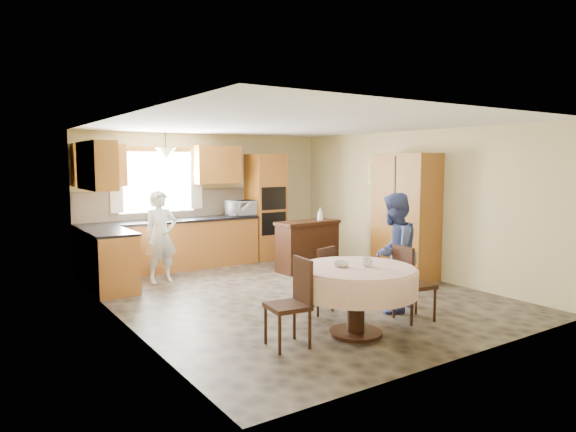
{
  "coord_description": "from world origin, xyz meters",
  "views": [
    {
      "loc": [
        -4.21,
        -6.18,
        1.96
      ],
      "look_at": [
        0.1,
        0.3,
        1.14
      ],
      "focal_mm": 32.0,
      "sensor_mm": 36.0,
      "label": 1
    }
  ],
  "objects_px": {
    "sideboard": "(307,247)",
    "chair_back": "(320,276)",
    "cupboard": "(406,216)",
    "dining_table": "(356,282)",
    "person_dining": "(394,252)",
    "chair_left": "(294,298)",
    "person_sink": "(161,237)",
    "chair_right": "(410,279)",
    "oven_tower": "(266,207)"
  },
  "relations": [
    {
      "from": "sideboard",
      "to": "chair_back",
      "type": "distance_m",
      "value": 2.62
    },
    {
      "from": "cupboard",
      "to": "dining_table",
      "type": "distance_m",
      "value": 3.2
    },
    {
      "from": "chair_back",
      "to": "person_dining",
      "type": "height_order",
      "value": "person_dining"
    },
    {
      "from": "chair_left",
      "to": "cupboard",
      "type": "bearing_deg",
      "value": 122.81
    },
    {
      "from": "chair_left",
      "to": "person_sink",
      "type": "bearing_deg",
      "value": -170.56
    },
    {
      "from": "cupboard",
      "to": "chair_right",
      "type": "bearing_deg",
      "value": -135.17
    },
    {
      "from": "sideboard",
      "to": "chair_left",
      "type": "height_order",
      "value": "chair_left"
    },
    {
      "from": "chair_right",
      "to": "person_sink",
      "type": "distance_m",
      "value": 4.13
    },
    {
      "from": "person_sink",
      "to": "person_dining",
      "type": "bearing_deg",
      "value": -61.11
    },
    {
      "from": "chair_left",
      "to": "chair_right",
      "type": "relative_size",
      "value": 1.0
    },
    {
      "from": "chair_right",
      "to": "person_dining",
      "type": "height_order",
      "value": "person_dining"
    },
    {
      "from": "chair_right",
      "to": "person_dining",
      "type": "xyz_separation_m",
      "value": [
        0.14,
        0.42,
        0.26
      ]
    },
    {
      "from": "dining_table",
      "to": "oven_tower",
      "type": "bearing_deg",
      "value": 71.03
    },
    {
      "from": "chair_right",
      "to": "person_sink",
      "type": "height_order",
      "value": "person_sink"
    },
    {
      "from": "oven_tower",
      "to": "chair_back",
      "type": "height_order",
      "value": "oven_tower"
    },
    {
      "from": "person_sink",
      "to": "chair_back",
      "type": "bearing_deg",
      "value": -70.35
    },
    {
      "from": "chair_right",
      "to": "person_sink",
      "type": "relative_size",
      "value": 0.63
    },
    {
      "from": "oven_tower",
      "to": "cupboard",
      "type": "distance_m",
      "value": 3.0
    },
    {
      "from": "oven_tower",
      "to": "person_dining",
      "type": "relative_size",
      "value": 1.35
    },
    {
      "from": "chair_back",
      "to": "person_sink",
      "type": "relative_size",
      "value": 0.58
    },
    {
      "from": "oven_tower",
      "to": "dining_table",
      "type": "xyz_separation_m",
      "value": [
        -1.57,
        -4.56,
        -0.45
      ]
    },
    {
      "from": "chair_back",
      "to": "person_dining",
      "type": "xyz_separation_m",
      "value": [
        0.85,
        -0.47,
        0.3
      ]
    },
    {
      "from": "cupboard",
      "to": "chair_back",
      "type": "distance_m",
      "value": 2.66
    },
    {
      "from": "sideboard",
      "to": "dining_table",
      "type": "distance_m",
      "value": 3.51
    },
    {
      "from": "cupboard",
      "to": "chair_left",
      "type": "xyz_separation_m",
      "value": [
        -3.42,
        -1.66,
        -0.53
      ]
    },
    {
      "from": "chair_right",
      "to": "person_sink",
      "type": "xyz_separation_m",
      "value": [
        -1.83,
        3.7,
        0.23
      ]
    },
    {
      "from": "dining_table",
      "to": "person_dining",
      "type": "height_order",
      "value": "person_dining"
    },
    {
      "from": "chair_left",
      "to": "chair_right",
      "type": "distance_m",
      "value": 1.68
    },
    {
      "from": "chair_back",
      "to": "person_dining",
      "type": "bearing_deg",
      "value": 134.69
    },
    {
      "from": "dining_table",
      "to": "person_sink",
      "type": "distance_m",
      "value": 3.84
    },
    {
      "from": "dining_table",
      "to": "chair_right",
      "type": "bearing_deg",
      "value": 1.26
    },
    {
      "from": "sideboard",
      "to": "dining_table",
      "type": "relative_size",
      "value": 0.87
    },
    {
      "from": "chair_left",
      "to": "chair_back",
      "type": "relative_size",
      "value": 1.08
    },
    {
      "from": "sideboard",
      "to": "cupboard",
      "type": "height_order",
      "value": "cupboard"
    },
    {
      "from": "cupboard",
      "to": "person_dining",
      "type": "relative_size",
      "value": 1.35
    },
    {
      "from": "cupboard",
      "to": "dining_table",
      "type": "relative_size",
      "value": 1.53
    },
    {
      "from": "cupboard",
      "to": "person_dining",
      "type": "bearing_deg",
      "value": -140.53
    },
    {
      "from": "dining_table",
      "to": "chair_left",
      "type": "relative_size",
      "value": 1.46
    },
    {
      "from": "chair_left",
      "to": "chair_right",
      "type": "xyz_separation_m",
      "value": [
        1.67,
        -0.08,
        0.0
      ]
    },
    {
      "from": "sideboard",
      "to": "chair_back",
      "type": "bearing_deg",
      "value": -126.94
    },
    {
      "from": "chair_left",
      "to": "chair_back",
      "type": "bearing_deg",
      "value": 137.04
    },
    {
      "from": "chair_back",
      "to": "chair_right",
      "type": "height_order",
      "value": "chair_right"
    },
    {
      "from": "sideboard",
      "to": "chair_left",
      "type": "bearing_deg",
      "value": -132.64
    },
    {
      "from": "dining_table",
      "to": "person_dining",
      "type": "distance_m",
      "value": 1.13
    },
    {
      "from": "person_sink",
      "to": "sideboard",
      "type": "bearing_deg",
      "value": -15.3
    },
    {
      "from": "chair_back",
      "to": "oven_tower",
      "type": "bearing_deg",
      "value": -127.03
    },
    {
      "from": "cupboard",
      "to": "person_sink",
      "type": "height_order",
      "value": "cupboard"
    },
    {
      "from": "chair_left",
      "to": "person_dining",
      "type": "height_order",
      "value": "person_dining"
    },
    {
      "from": "oven_tower",
      "to": "chair_left",
      "type": "xyz_separation_m",
      "value": [
        -2.35,
        -4.46,
        -0.54
      ]
    },
    {
      "from": "oven_tower",
      "to": "person_sink",
      "type": "distance_m",
      "value": 2.67
    }
  ]
}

